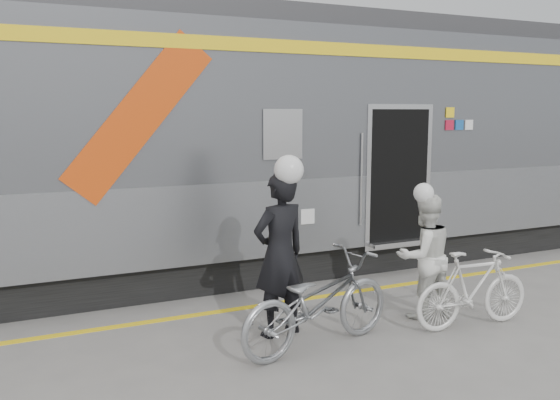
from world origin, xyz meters
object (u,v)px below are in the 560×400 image
bicycle_left (318,302)px  woman (424,256)px  man (280,254)px  bicycle_right (473,289)px

bicycle_left → woman: (1.69, 0.34, 0.25)m
man → bicycle_right: man is taller
bicycle_left → man: bearing=7.8°
bicycle_left → woman: size_ratio=1.28×
woman → man: bearing=-2.1°
man → bicycle_right: (2.19, -0.76, -0.48)m
man → woman: 1.91m
bicycle_left → bicycle_right: size_ratio=1.27×
bicycle_right → woman: bearing=32.7°
bicycle_left → woman: woman is taller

